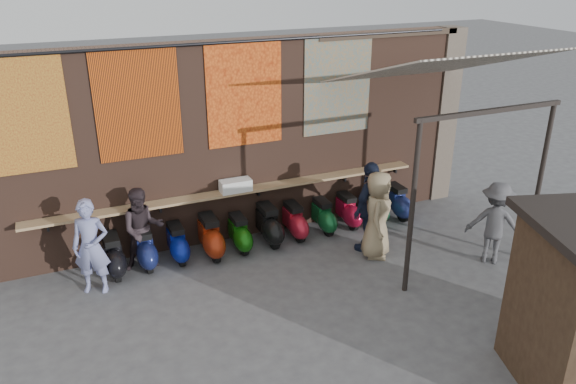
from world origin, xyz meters
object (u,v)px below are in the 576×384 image
object	(u,v)px
scooter_stool_1	(145,249)
shopper_tan	(377,215)
shelf_box	(236,186)
shopper_navy	(370,207)
diner_right	(143,229)
scooter_stool_7	(323,216)
scooter_stool_8	(348,211)
scooter_stool_4	(240,234)
scooter_stool_9	(374,206)
scooter_stool_2	(178,243)
scooter_stool_3	(211,237)
scooter_stool_5	(269,225)
scooter_stool_6	(295,221)
diner_left	(91,247)
scooter_stool_10	(397,202)
shopper_grey	(495,223)
scooter_stool_0	(114,256)

from	to	relation	value
scooter_stool_1	shopper_tan	distance (m)	4.43
shelf_box	shopper_navy	distance (m)	2.68
scooter_stool_1	diner_right	size ratio (longest dim) A/B	0.49
scooter_stool_7	scooter_stool_8	world-z (taller)	scooter_stool_8
scooter_stool_7	scooter_stool_8	bearing A→B (deg)	2.40
scooter_stool_4	scooter_stool_9	size ratio (longest dim) A/B	0.99
scooter_stool_2	shopper_navy	size ratio (longest dim) A/B	0.40
scooter_stool_2	scooter_stool_3	world-z (taller)	scooter_stool_3
scooter_stool_2	scooter_stool_5	xyz separation A→B (m)	(1.86, -0.04, 0.04)
scooter_stool_5	shopper_navy	world-z (taller)	shopper_navy
shopper_tan	scooter_stool_4	bearing A→B (deg)	97.39
scooter_stool_6	scooter_stool_7	bearing A→B (deg)	0.59
scooter_stool_2	diner_left	bearing A→B (deg)	-162.89
diner_right	scooter_stool_9	bearing A→B (deg)	3.05
scooter_stool_4	scooter_stool_7	bearing A→B (deg)	2.16
shelf_box	scooter_stool_2	distance (m)	1.59
scooter_stool_3	scooter_stool_7	bearing A→B (deg)	1.67
scooter_stool_4	scooter_stool_10	world-z (taller)	scooter_stool_10
shelf_box	shopper_grey	bearing A→B (deg)	-32.59
scooter_stool_1	shopper_grey	xyz separation A→B (m)	(6.10, -2.42, 0.44)
scooter_stool_6	diner_left	distance (m)	4.07
scooter_stool_3	scooter_stool_6	distance (m)	1.81
scooter_stool_2	scooter_stool_9	xyz separation A→B (m)	(4.36, -0.02, 0.00)
scooter_stool_0	scooter_stool_1	bearing A→B (deg)	6.16
scooter_stool_4	scooter_stool_0	bearing A→B (deg)	179.54
scooter_stool_5	scooter_stool_6	size ratio (longest dim) A/B	1.10
diner_left	scooter_stool_6	bearing A→B (deg)	28.18
scooter_stool_8	scooter_stool_10	bearing A→B (deg)	-2.87
scooter_stool_5	shopper_grey	size ratio (longest dim) A/B	0.52
shelf_box	shopper_grey	xyz separation A→B (m)	(4.20, -2.68, -0.44)
scooter_stool_2	scooter_stool_6	xyz separation A→B (m)	(2.45, -0.02, 0.01)
scooter_stool_6	shopper_navy	distance (m)	1.65
scooter_stool_2	diner_right	distance (m)	0.76
scooter_stool_5	shopper_navy	distance (m)	2.08
scooter_stool_4	scooter_stool_6	world-z (taller)	scooter_stool_6
scooter_stool_5	diner_left	size ratio (longest dim) A/B	0.49
shelf_box	scooter_stool_1	bearing A→B (deg)	-172.04
scooter_stool_7	scooter_stool_8	distance (m)	0.60
scooter_stool_6	shopper_navy	world-z (taller)	shopper_navy
scooter_stool_6	scooter_stool_9	bearing A→B (deg)	-0.02
shopper_navy	shopper_grey	world-z (taller)	shopper_navy
scooter_stool_2	scooter_stool_3	distance (m)	0.64
scooter_stool_7	scooter_stool_3	bearing A→B (deg)	-178.33
shopper_tan	scooter_stool_5	bearing A→B (deg)	88.35
scooter_stool_4	scooter_stool_10	size ratio (longest dim) A/B	0.96
scooter_stool_9	diner_right	size ratio (longest dim) A/B	0.47
scooter_stool_1	shopper_grey	world-z (taller)	shopper_grey
shopper_grey	shelf_box	bearing A→B (deg)	11.33
scooter_stool_8	shelf_box	bearing A→B (deg)	174.09
shelf_box	diner_left	distance (m)	2.97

